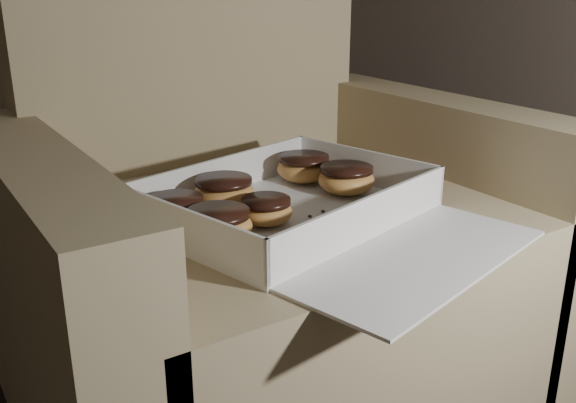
# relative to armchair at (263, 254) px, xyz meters

# --- Properties ---
(armchair) EXTENTS (0.94, 0.79, 0.98)m
(armchair) POSITION_rel_armchair_xyz_m (0.00, 0.00, 0.00)
(armchair) COLOR #968260
(armchair) RESTS_ON floor
(bakery_box) EXTENTS (0.55, 0.61, 0.07)m
(bakery_box) POSITION_rel_armchair_xyz_m (-0.02, -0.18, 0.14)
(bakery_box) COLOR silver
(bakery_box) RESTS_ON armchair
(donut_a) EXTENTS (0.09, 0.09, 0.04)m
(donut_a) POSITION_rel_armchair_xyz_m (-0.09, -0.16, 0.16)
(donut_a) COLOR gold
(donut_a) RESTS_ON bakery_box
(donut_b) EXTENTS (0.10, 0.10, 0.05)m
(donut_b) POSITION_rel_armchair_xyz_m (-0.21, -0.09, 0.16)
(donut_b) COLOR gold
(donut_b) RESTS_ON bakery_box
(donut_c) EXTENTS (0.10, 0.10, 0.05)m
(donut_c) POSITION_rel_armchair_xyz_m (0.11, -0.11, 0.17)
(donut_c) COLOR gold
(donut_c) RESTS_ON bakery_box
(donut_d) EXTENTS (0.10, 0.10, 0.05)m
(donut_d) POSITION_rel_armchair_xyz_m (0.09, -0.01, 0.17)
(donut_d) COLOR gold
(donut_d) RESTS_ON bakery_box
(donut_e) EXTENTS (0.10, 0.10, 0.05)m
(donut_e) POSITION_rel_armchair_xyz_m (-0.11, -0.05, 0.17)
(donut_e) COLOR gold
(donut_e) RESTS_ON bakery_box
(donut_f) EXTENTS (0.10, 0.10, 0.05)m
(donut_f) POSITION_rel_armchair_xyz_m (-0.19, -0.19, 0.17)
(donut_f) COLOR gold
(donut_f) RESTS_ON bakery_box
(crumb_a) EXTENTS (0.01, 0.01, 0.00)m
(crumb_a) POSITION_rel_armchair_xyz_m (-0.10, -0.29, 0.14)
(crumb_a) COLOR black
(crumb_a) RESTS_ON bakery_box
(crumb_b) EXTENTS (0.01, 0.01, 0.00)m
(crumb_b) POSITION_rel_armchair_xyz_m (0.02, -0.17, 0.14)
(crumb_b) COLOR black
(crumb_b) RESTS_ON bakery_box
(crumb_c) EXTENTS (0.01, 0.01, 0.00)m
(crumb_c) POSITION_rel_armchair_xyz_m (-0.01, -0.18, 0.14)
(crumb_c) COLOR black
(crumb_c) RESTS_ON bakery_box
(crumb_d) EXTENTS (0.01, 0.01, 0.00)m
(crumb_d) POSITION_rel_armchair_xyz_m (-0.05, -0.22, 0.14)
(crumb_d) COLOR black
(crumb_d) RESTS_ON bakery_box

